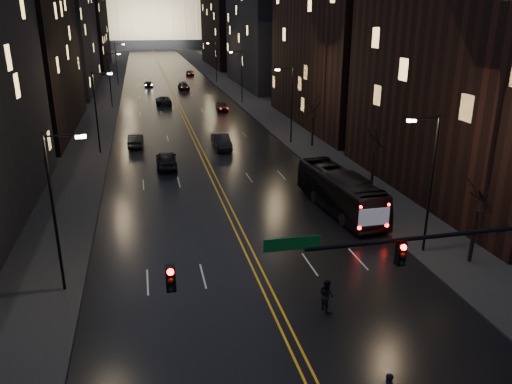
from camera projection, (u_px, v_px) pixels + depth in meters
ground at (311, 382)px, 20.83m from camera, size 900.00×900.00×0.00m
road at (162, 71)px, 140.38m from camera, size 20.00×320.00×0.02m
sidewalk_left at (111, 71)px, 137.43m from camera, size 8.00×320.00×0.16m
sidewalk_right at (212, 69)px, 143.27m from camera, size 8.00×320.00×0.16m
center_line at (162, 71)px, 140.37m from camera, size 0.62×320.00×0.01m
building_left_mid at (12, 20)px, 61.45m from camera, size 12.00×30.00×28.00m
building_left_far at (60, 40)px, 97.73m from camera, size 12.00×34.00×20.00m
building_left_dist at (83, 25)px, 141.20m from camera, size 12.00×40.00×24.00m
building_right_near at (487, 49)px, 39.61m from camera, size 12.00×26.00×24.00m
building_right_mid at (267, 24)px, 105.49m from camera, size 12.00×34.00×26.00m
building_right_dist at (229, 28)px, 150.30m from camera, size 12.00×40.00×22.00m
capitol at (148, 10)px, 245.02m from camera, size 90.00×50.00×58.50m
traffic_signal at (453, 259)px, 20.36m from camera, size 17.29×0.45×7.00m
streetlamp_right_near at (429, 178)px, 30.59m from camera, size 2.13×0.25×9.00m
streetlamp_left_near at (57, 206)px, 26.08m from camera, size 2.13×0.25×9.00m
streetlamp_right_mid at (290, 101)px, 58.18m from camera, size 2.13×0.25×9.00m
streetlamp_left_mid at (98, 108)px, 53.67m from camera, size 2.13×0.25×9.00m
streetlamp_right_far at (241, 74)px, 85.77m from camera, size 2.13×0.25×9.00m
streetlamp_left_far at (111, 77)px, 81.26m from camera, size 2.13×0.25×9.00m
streetlamp_right_dist at (215, 60)px, 113.36m from camera, size 2.13×0.25×9.00m
streetlamp_left_dist at (117, 62)px, 108.84m from camera, size 2.13×0.25×9.00m
tree_right_near at (480, 194)px, 29.39m from camera, size 2.40×2.40×6.65m
tree_right_mid at (375, 140)px, 42.27m from camera, size 2.40×2.40×6.65m
tree_right_far at (313, 108)px, 56.98m from camera, size 2.40×2.40×6.65m
bus at (340, 191)px, 38.87m from camera, size 3.52×11.44×3.14m
oncoming_car_a at (166, 159)px, 50.26m from camera, size 2.10×5.05×1.71m
oncoming_car_b at (136, 140)px, 58.37m from camera, size 1.81×4.68×1.52m
oncoming_car_c at (163, 100)px, 86.03m from camera, size 2.56×5.39×1.49m
oncoming_car_d at (149, 84)px, 107.29m from camera, size 1.94×4.53×1.30m
receding_car_a at (221, 141)px, 57.40m from camera, size 1.80×5.12×1.69m
receding_car_b at (222, 106)px, 80.44m from camera, size 2.04×4.46×1.48m
receding_car_c at (184, 86)px, 103.48m from camera, size 2.30×5.15×1.47m
receding_car_d at (190, 73)px, 128.59m from camera, size 2.48×4.64×1.24m
pedestrian_b at (327, 295)px, 25.65m from camera, size 0.68×0.97×1.80m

